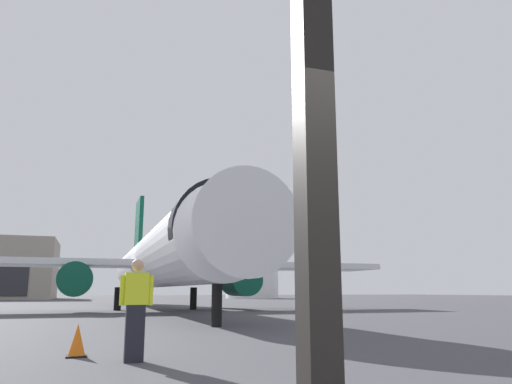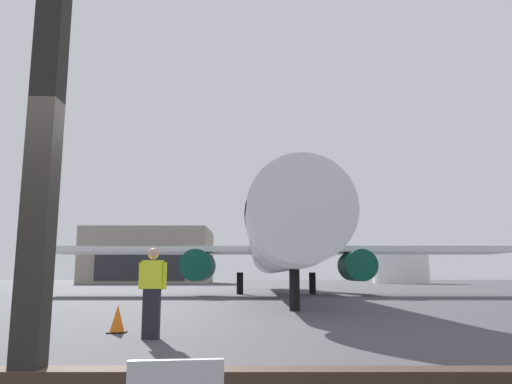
{
  "view_description": "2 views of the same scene",
  "coord_description": "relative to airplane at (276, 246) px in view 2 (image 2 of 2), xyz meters",
  "views": [
    {
      "loc": [
        -1.24,
        -2.59,
        1.18
      ],
      "look_at": [
        3.57,
        11.75,
        4.25
      ],
      "focal_mm": 34.37,
      "sensor_mm": 36.0,
      "label": 1
    },
    {
      "loc": [
        1.57,
        -3.58,
        1.2
      ],
      "look_at": [
        1.6,
        13.93,
        4.15
      ],
      "focal_mm": 34.93,
      "sensor_mm": 36.0,
      "label": 2
    }
  ],
  "objects": [
    {
      "name": "ground_plane",
      "position": [
        -2.91,
        11.49,
        -3.11
      ],
      "size": [
        220.0,
        220.0,
        0.0
      ],
      "primitive_type": "plane",
      "color": "#424247"
    },
    {
      "name": "window_frame",
      "position": [
        -2.91,
        -28.51,
        -1.63
      ],
      "size": [
        8.08,
        0.24,
        4.01
      ],
      "color": "#38281E",
      "rests_on": "ground"
    },
    {
      "name": "airplane",
      "position": [
        0.0,
        0.0,
        0.0
      ],
      "size": [
        29.34,
        36.72,
        9.83
      ],
      "color": "silver",
      "rests_on": "ground"
    },
    {
      "name": "ground_crew_worker",
      "position": [
        -3.36,
        -22.21,
        -2.21
      ],
      "size": [
        0.56,
        0.22,
        1.74
      ],
      "color": "black",
      "rests_on": "ground"
    },
    {
      "name": "traffic_cone",
      "position": [
        -4.29,
        -21.18,
        -2.83
      ],
      "size": [
        0.36,
        0.36,
        0.59
      ],
      "color": "orange",
      "rests_on": "ground"
    },
    {
      "name": "distant_hangar",
      "position": [
        -19.37,
        53.5,
        1.4
      ],
      "size": [
        20.13,
        15.47,
        9.02
      ],
      "color": "#9E9384",
      "rests_on": "ground"
    },
    {
      "name": "fuel_storage_tank",
      "position": [
        21.77,
        48.23,
        -0.78
      ],
      "size": [
        8.77,
        8.77,
        4.65
      ],
      "primitive_type": "cylinder",
      "color": "white",
      "rests_on": "ground"
    }
  ]
}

